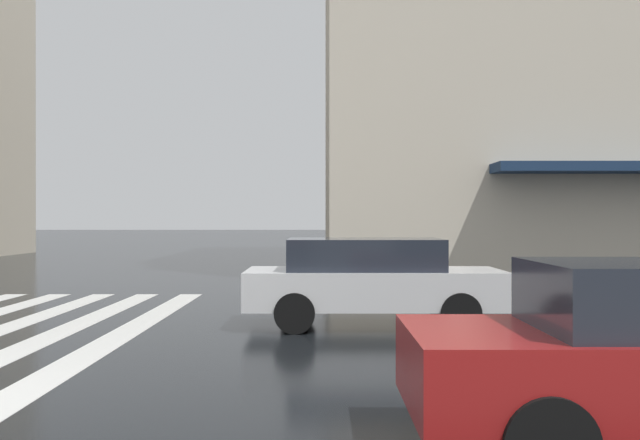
# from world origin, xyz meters

# --- Properties ---
(car_white) EXTENTS (1.85, 4.10, 1.41)m
(car_white) POSITION_xyz_m (5.50, -5.12, 0.76)
(car_white) COLOR silver
(car_white) RESTS_ON ground_plane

